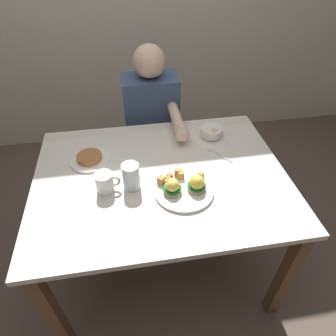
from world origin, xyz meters
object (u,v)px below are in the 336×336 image
Objects in this scene: diner_person at (153,123)px; coffee_mug at (105,182)px; eggs_benedict_plate at (184,187)px; dining_table at (161,191)px; fork at (218,154)px; side_plate at (90,159)px; water_glass_near at (131,178)px; fruit_bowl at (211,132)px.

coffee_mug is at bearing -113.62° from diner_person.
diner_person is at bearing 94.33° from eggs_benedict_plate.
diner_person reaches higher than dining_table.
coffee_mug is 0.73m from diner_person.
fork is 0.66m from side_plate.
fork reaches higher than dining_table.
water_glass_near is (-0.46, -0.16, 0.05)m from fork.
fruit_bowl is at bearing 58.91° from eggs_benedict_plate.
side_plate is at bearing 132.11° from water_glass_near.
water_glass_near is at bearing 163.86° from eggs_benedict_plate.
side_plate is at bearing 154.21° from dining_table.
diner_person is at bearing 75.29° from water_glass_near.
fruit_bowl is at bearing 29.78° from coffee_mug.
coffee_mug is 0.60m from fork.
fruit_bowl is (0.24, 0.39, 0.00)m from eggs_benedict_plate.
diner_person reaches higher than fork.
coffee_mug is at bearing -167.16° from dining_table.
diner_person reaches higher than eggs_benedict_plate.
coffee_mug is at bearing -163.63° from fork.
diner_person reaches higher than side_plate.
side_plate is at bearing -130.14° from diner_person.
dining_table is 9.48× the size of water_glass_near.
water_glass_near is (-0.46, -0.33, 0.03)m from fruit_bowl.
dining_table is 0.20m from eggs_benedict_plate.
fork is at bearing -59.99° from diner_person.
fruit_bowl is 0.67m from coffee_mug.
fruit_bowl reaches higher than side_plate.
fruit_bowl is at bearing 35.27° from water_glass_near.
coffee_mug reaches higher than fruit_bowl.
side_plate is (-0.42, 0.28, -0.01)m from eggs_benedict_plate.
coffee_mug is 0.88× the size of water_glass_near.
side_plate is (-0.20, 0.22, -0.04)m from water_glass_near.
diner_person is at bearing 87.02° from dining_table.
eggs_benedict_plate is 2.25× the size of fruit_bowl.
fruit_bowl is 0.67m from side_plate.
eggs_benedict_plate reaches higher than dining_table.
fruit_bowl is at bearing 40.23° from dining_table.
dining_table is 6.00× the size of side_plate.
eggs_benedict_plate is 0.35m from coffee_mug.
fork is at bearing -92.92° from fruit_bowl.
side_plate is at bearing 146.21° from eggs_benedict_plate.
water_glass_near reaches higher than fruit_bowl.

